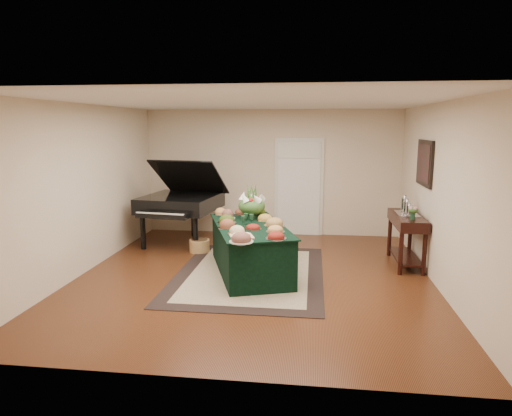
# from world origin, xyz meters

# --- Properties ---
(ground) EXTENTS (6.00, 6.00, 0.00)m
(ground) POSITION_xyz_m (0.00, 0.00, 0.00)
(ground) COLOR black
(ground) RESTS_ON ground
(area_rug) EXTENTS (2.33, 3.26, 0.01)m
(area_rug) POSITION_xyz_m (-0.08, 0.13, 0.01)
(area_rug) COLOR black
(area_rug) RESTS_ON ground
(kitchen_doorway) EXTENTS (1.05, 0.07, 2.10)m
(kitchen_doorway) POSITION_xyz_m (0.60, 2.97, 1.02)
(kitchen_doorway) COLOR silver
(kitchen_doorway) RESTS_ON ground
(buffet_table) EXTENTS (1.69, 2.42, 0.79)m
(buffet_table) POSITION_xyz_m (-0.09, 0.20, 0.40)
(buffet_table) COLOR black
(buffet_table) RESTS_ON ground
(food_platters) EXTENTS (1.40, 2.49, 0.13)m
(food_platters) POSITION_xyz_m (-0.12, 0.25, 0.83)
(food_platters) COLOR silver
(food_platters) RESTS_ON buffet_table
(cutting_board) EXTENTS (0.41, 0.41, 0.10)m
(cutting_board) POSITION_xyz_m (-0.10, -0.58, 0.82)
(cutting_board) COLOR tan
(cutting_board) RESTS_ON buffet_table
(green_goblets) EXTENTS (0.19, 0.27, 0.18)m
(green_goblets) POSITION_xyz_m (-0.14, 0.20, 0.88)
(green_goblets) COLOR #163721
(green_goblets) RESTS_ON buffet_table
(floral_centerpiece) EXTENTS (0.48, 0.48, 0.48)m
(floral_centerpiece) POSITION_xyz_m (-0.13, 0.73, 1.07)
(floral_centerpiece) COLOR #163721
(floral_centerpiece) RESTS_ON buffet_table
(grand_piano) EXTENTS (1.67, 1.82, 1.71)m
(grand_piano) POSITION_xyz_m (-1.71, 1.86, 0.85)
(grand_piano) COLOR black
(grand_piano) RESTS_ON ground
(wicker_basket) EXTENTS (0.38, 0.38, 0.24)m
(wicker_basket) POSITION_xyz_m (-1.20, 1.29, 0.12)
(wicker_basket) COLOR #AA7C44
(wicker_basket) RESTS_ON ground
(mahogany_sideboard) EXTENTS (0.45, 1.31, 0.87)m
(mahogany_sideboard) POSITION_xyz_m (2.49, 0.94, 0.68)
(mahogany_sideboard) COLOR black
(mahogany_sideboard) RESTS_ON ground
(tea_service) EXTENTS (0.34, 0.58, 0.30)m
(tea_service) POSITION_xyz_m (2.50, 1.04, 0.99)
(tea_service) COLOR silver
(tea_service) RESTS_ON mahogany_sideboard
(pink_bouquet) EXTENTS (0.17, 0.17, 0.22)m
(pink_bouquet) POSITION_xyz_m (2.50, 0.54, 1.02)
(pink_bouquet) COLOR #163721
(pink_bouquet) RESTS_ON mahogany_sideboard
(wall_painting) EXTENTS (0.05, 0.95, 0.75)m
(wall_painting) POSITION_xyz_m (2.72, 0.94, 1.75)
(wall_painting) COLOR black
(wall_painting) RESTS_ON ground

